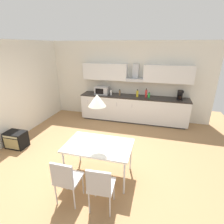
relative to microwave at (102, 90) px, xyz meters
name	(u,v)px	position (x,y,z in m)	size (l,w,h in m)	color
ground_plane	(94,163)	(0.65, -2.65, -1.06)	(7.75, 8.90, 0.02)	#9E754C
wall_back	(122,81)	(0.65, 0.37, 0.30)	(6.20, 0.10, 2.72)	silver
kitchen_counter	(133,109)	(1.15, 0.00, -0.59)	(3.71, 0.66, 0.91)	#333333
backsplash_tile	(135,88)	(1.15, 0.30, 0.09)	(3.69, 0.02, 0.47)	silver
upper_wall_cabinets	(135,73)	(1.15, 0.15, 0.64)	(3.69, 0.40, 0.56)	silver
microwave	(102,90)	(0.00, 0.00, 0.00)	(0.48, 0.35, 0.28)	#ADADB2
coffee_maker	(180,95)	(2.64, 0.03, 0.01)	(0.18, 0.19, 0.30)	black
bottle_yellow	(137,94)	(1.27, -0.03, -0.03)	(0.08, 0.08, 0.26)	yellow
bottle_brown	(120,93)	(0.66, -0.01, -0.04)	(0.06, 0.06, 0.23)	brown
bottle_green	(149,95)	(1.66, -0.03, -0.06)	(0.07, 0.07, 0.20)	green
bottle_white	(111,92)	(0.35, -0.05, -0.04)	(0.06, 0.06, 0.24)	white
bottle_red	(146,94)	(1.57, -0.01, -0.01)	(0.07, 0.07, 0.31)	red
dining_table	(99,147)	(0.91, -3.01, -0.37)	(1.31, 0.83, 0.74)	silver
chair_near_right	(100,185)	(1.21, -3.80, -0.52)	(0.43, 0.43, 0.87)	#B2B2B7
chair_near_left	(66,178)	(0.61, -3.80, -0.52)	(0.40, 0.40, 0.87)	#B2B2B7
guitar_amp	(16,140)	(-1.59, -2.55, -0.83)	(0.52, 0.37, 0.44)	black
pendant_lamp	(97,100)	(0.91, -3.01, 0.60)	(0.32, 0.32, 0.22)	silver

